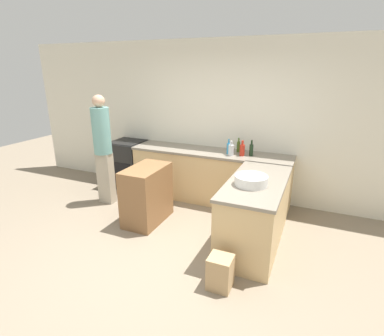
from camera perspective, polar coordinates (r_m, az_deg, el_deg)
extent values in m
plane|color=gray|center=(3.90, -6.83, -16.45)|extent=(14.00, 14.00, 0.00)
cube|color=silver|center=(5.31, 4.85, 8.93)|extent=(8.00, 0.06, 2.70)
cube|color=#D6B27A|center=(5.23, 3.38, -1.67)|extent=(2.72, 0.62, 0.85)
cube|color=gray|center=(5.10, 3.47, 3.02)|extent=(2.75, 0.65, 0.04)
cube|color=#D6B27A|center=(4.02, 11.92, -8.51)|extent=(0.66, 1.54, 0.85)
cube|color=gray|center=(3.85, 12.36, -2.60)|extent=(0.69, 1.57, 0.04)
cube|color=black|center=(5.99, -11.99, 0.77)|extent=(0.62, 0.62, 0.89)
cube|color=black|center=(5.79, -13.67, -1.36)|extent=(0.52, 0.01, 0.50)
cube|color=black|center=(5.87, -12.28, 4.96)|extent=(0.57, 0.57, 0.01)
cube|color=brown|center=(4.54, -8.58, -5.04)|extent=(0.47, 0.79, 0.86)
cylinder|color=white|center=(3.65, 11.20, -2.32)|extent=(0.39, 0.39, 0.12)
cylinder|color=red|center=(4.85, 9.53, 3.34)|extent=(0.08, 0.08, 0.18)
cylinder|color=red|center=(4.82, 9.61, 4.76)|extent=(0.04, 0.04, 0.07)
cylinder|color=#475B1E|center=(5.07, 8.84, 4.01)|extent=(0.06, 0.06, 0.17)
cylinder|color=#475B1E|center=(5.05, 8.91, 5.32)|extent=(0.03, 0.03, 0.07)
cylinder|color=black|center=(4.87, 11.22, 3.34)|extent=(0.06, 0.06, 0.19)
cylinder|color=black|center=(4.84, 11.31, 4.81)|extent=(0.03, 0.03, 0.07)
cylinder|color=#338CBF|center=(4.92, 6.96, 3.69)|extent=(0.06, 0.06, 0.18)
cylinder|color=#338CBF|center=(4.89, 7.02, 5.10)|extent=(0.03, 0.03, 0.07)
cylinder|color=silver|center=(4.84, 7.44, 3.37)|extent=(0.09, 0.09, 0.17)
cylinder|color=silver|center=(4.81, 7.50, 4.75)|extent=(0.04, 0.04, 0.07)
cube|color=#ADA38E|center=(5.33, -16.07, -1.84)|extent=(0.26, 0.16, 0.88)
cylinder|color=#6BA39E|center=(5.11, -16.88, 6.78)|extent=(0.29, 0.29, 0.75)
sphere|color=tan|center=(5.04, -17.39, 12.08)|extent=(0.20, 0.20, 0.20)
cube|color=tan|center=(3.35, 5.42, -19.14)|extent=(0.25, 0.24, 0.37)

